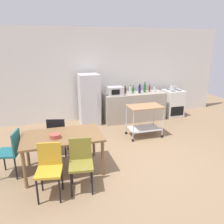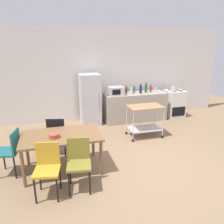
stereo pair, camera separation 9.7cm
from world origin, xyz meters
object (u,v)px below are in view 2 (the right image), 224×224
(chair_mustard, at_px, (47,166))
(bottle_hot_sauce, at_px, (156,89))
(kitchen_cart, at_px, (145,116))
(chair_teal, at_px, (11,149))
(kettle, at_px, (174,88))
(bottle_soy_sauce, at_px, (131,90))
(stove_oven, at_px, (174,103))
(bottle_sesame_oil, at_px, (126,90))
(bottle_olive_oil, at_px, (151,89))
(chair_olive, at_px, (79,161))
(refrigerator, at_px, (90,99))
(bottle_wine, at_px, (134,90))
(microwave, at_px, (116,91))
(bottle_vinegar, at_px, (141,89))
(bottle_soda, at_px, (146,88))
(dining_table, at_px, (61,139))
(fruit_bowl, at_px, (54,136))
(chair_black, at_px, (57,133))

(chair_mustard, bearing_deg, bottle_hot_sauce, 52.54)
(kitchen_cart, relative_size, bottle_hot_sauce, 4.22)
(chair_teal, distance_m, kettle, 5.24)
(bottle_soy_sauce, bearing_deg, stove_oven, 2.49)
(bottle_sesame_oil, relative_size, bottle_olive_oil, 0.94)
(bottle_hot_sauce, bearing_deg, chair_mustard, -138.24)
(chair_olive, bearing_deg, refrigerator, 84.72)
(stove_oven, xyz_separation_m, bottle_hot_sauce, (-0.74, 0.00, 0.53))
(stove_oven, xyz_separation_m, bottle_wine, (-1.46, 0.07, 0.54))
(refrigerator, distance_m, microwave, 0.84)
(bottle_vinegar, bearing_deg, stove_oven, 3.35)
(kitchen_cart, height_order, microwave, microwave)
(microwave, relative_size, bottle_soda, 1.41)
(chair_mustard, distance_m, kitchen_cart, 3.07)
(dining_table, xyz_separation_m, chair_mustard, (-0.27, -0.69, -0.15))
(kitchen_cart, distance_m, fruit_bowl, 2.64)
(fruit_bowl, bearing_deg, chair_black, 84.90)
(refrigerator, xyz_separation_m, kettle, (2.78, -0.18, 0.23))
(bottle_sesame_oil, distance_m, bottle_wine, 0.29)
(bottle_sesame_oil, xyz_separation_m, kettle, (1.63, -0.12, 0.00))
(bottle_wine, distance_m, kettle, 1.36)
(stove_oven, distance_m, bottle_wine, 1.56)
(kitchen_cart, height_order, bottle_vinegar, bottle_vinegar)
(chair_teal, relative_size, bottle_hot_sauce, 4.13)
(bottle_olive_oil, relative_size, kettle, 1.07)
(bottle_vinegar, bearing_deg, refrigerator, 174.39)
(chair_mustard, distance_m, refrigerator, 3.42)
(microwave, height_order, bottle_hot_sauce, microwave)
(kettle, bearing_deg, chair_black, -157.13)
(bottle_vinegar, height_order, bottle_hot_sauce, bottle_vinegar)
(refrigerator, height_order, bottle_wine, refrigerator)
(chair_black, bearing_deg, chair_mustard, 94.96)
(bottle_soda, xyz_separation_m, kettle, (0.97, -0.10, -0.03))
(dining_table, xyz_separation_m, bottle_soy_sauce, (2.30, 2.32, 0.34))
(refrigerator, bearing_deg, stove_oven, -1.60)
(bottle_wine, bearing_deg, kitchen_cart, -99.16)
(refrigerator, relative_size, bottle_vinegar, 5.10)
(chair_olive, distance_m, bottle_soda, 4.02)
(bottle_sesame_oil, distance_m, bottle_olive_oil, 0.85)
(bottle_vinegar, distance_m, bottle_hot_sauce, 0.57)
(bottle_soda, distance_m, bottle_hot_sauce, 0.35)
(bottle_wine, bearing_deg, bottle_sesame_oil, -170.30)
(dining_table, bearing_deg, bottle_olive_oil, 38.85)
(refrigerator, height_order, kettle, refrigerator)
(dining_table, relative_size, chair_mustard, 1.69)
(refrigerator, xyz_separation_m, bottle_olive_oil, (2.00, -0.04, 0.23))
(chair_black, bearing_deg, bottle_hot_sauce, -137.98)
(microwave, xyz_separation_m, bottle_olive_oil, (1.23, 0.14, -0.03))
(chair_mustard, relative_size, refrigerator, 0.57)
(bottle_soy_sauce, xyz_separation_m, bottle_hot_sauce, (0.88, 0.07, -0.03))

